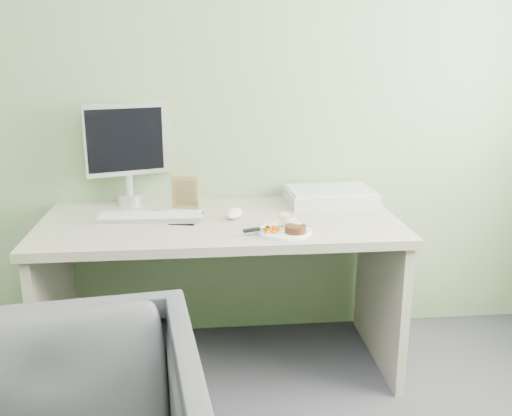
{
  "coord_description": "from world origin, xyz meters",
  "views": [
    {
      "loc": [
        -0.08,
        -0.83,
        1.47
      ],
      "look_at": [
        0.15,
        1.5,
        0.81
      ],
      "focal_mm": 40.0,
      "sensor_mm": 36.0,
      "label": 1
    }
  ],
  "objects": [
    {
      "name": "steak",
      "position": [
        0.3,
        1.37,
        0.76
      ],
      "size": [
        0.11,
        0.11,
        0.03
      ],
      "primitive_type": "cylinder",
      "rotation": [
        0.0,
        0.0,
        0.34
      ],
      "color": "black",
      "rests_on": "plate"
    },
    {
      "name": "potato_pile",
      "position": [
        0.29,
        1.45,
        0.77
      ],
      "size": [
        0.13,
        0.11,
        0.06
      ],
      "primitive_type": "ellipsoid",
      "rotation": [
        0.0,
        0.0,
        0.36
      ],
      "color": "tan",
      "rests_on": "plate"
    },
    {
      "name": "steak_knife",
      "position": [
        0.15,
        1.39,
        0.75
      ],
      "size": [
        0.18,
        0.08,
        0.01
      ],
      "rotation": [
        0.0,
        0.0,
        0.36
      ],
      "color": "silver",
      "rests_on": "plate"
    },
    {
      "name": "desk",
      "position": [
        0.0,
        1.62,
        0.55
      ],
      "size": [
        1.6,
        0.75,
        0.73
      ],
      "color": "#B1AA94",
      "rests_on": "floor"
    },
    {
      "name": "plate",
      "position": [
        0.26,
        1.4,
        0.74
      ],
      "size": [
        0.23,
        0.23,
        0.01
      ],
      "primitive_type": "cylinder",
      "color": "white",
      "rests_on": "desk"
    },
    {
      "name": "wall_back",
      "position": [
        0.0,
        2.0,
        1.35
      ],
      "size": [
        3.5,
        0.0,
        3.5
      ],
      "primitive_type": "plane",
      "rotation": [
        1.57,
        0.0,
        0.0
      ],
      "color": "gray",
      "rests_on": "floor"
    },
    {
      "name": "carrot_heap",
      "position": [
        0.21,
        1.38,
        0.76
      ],
      "size": [
        0.06,
        0.06,
        0.03
      ],
      "primitive_type": "cube",
      "rotation": [
        0.0,
        0.0,
        -0.34
      ],
      "color": "#D76104",
      "rests_on": "plate"
    },
    {
      "name": "keyboard",
      "position": [
        -0.31,
        1.64,
        0.75
      ],
      "size": [
        0.46,
        0.15,
        0.02
      ],
      "primitive_type": "cube",
      "rotation": [
        0.0,
        0.0,
        -0.03
      ],
      "color": "white",
      "rests_on": "desk"
    },
    {
      "name": "photo_frame",
      "position": [
        -0.16,
        1.82,
        0.81
      ],
      "size": [
        0.13,
        0.05,
        0.16
      ],
      "primitive_type": "cube",
      "rotation": [
        0.0,
        0.0,
        -0.28
      ],
      "color": "#A3844C",
      "rests_on": "desk"
    },
    {
      "name": "mousepad",
      "position": [
        -0.21,
        1.67,
        0.73
      ],
      "size": [
        0.28,
        0.26,
        0.0
      ],
      "primitive_type": "cube",
      "rotation": [
        0.0,
        0.0,
        -0.21
      ],
      "color": "black",
      "rests_on": "desk"
    },
    {
      "name": "computer_mouse",
      "position": [
        0.07,
        1.64,
        0.75
      ],
      "size": [
        0.11,
        0.14,
        0.04
      ],
      "primitive_type": "ellipsoid",
      "rotation": [
        0.0,
        0.0,
        -0.41
      ],
      "color": "white",
      "rests_on": "desk"
    },
    {
      "name": "monitor",
      "position": [
        -0.43,
        1.94,
        1.01
      ],
      "size": [
        0.4,
        0.17,
        0.49
      ],
      "rotation": [
        0.0,
        0.0,
        0.32
      ],
      "color": "silver",
      "rests_on": "desk"
    },
    {
      "name": "scanner",
      "position": [
        0.55,
        1.84,
        0.76
      ],
      "size": [
        0.44,
        0.3,
        0.07
      ],
      "primitive_type": "cube",
      "rotation": [
        0.0,
        0.0,
        0.06
      ],
      "color": "#B9BCC1",
      "rests_on": "desk"
    },
    {
      "name": "eyedrop_bottle",
      "position": [
        -0.14,
        1.88,
        0.76
      ],
      "size": [
        0.03,
        0.03,
        0.08
      ],
      "color": "white",
      "rests_on": "desk"
    }
  ]
}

